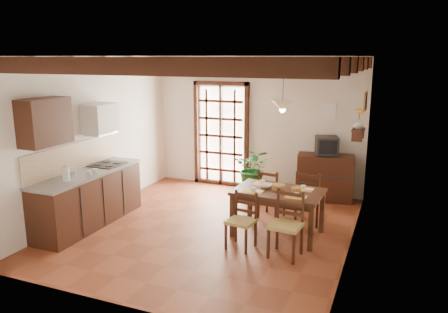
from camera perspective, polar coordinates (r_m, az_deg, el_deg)
The scene contains 25 objects.
ground_plane at distance 7.38m, azimuth -1.91°, elevation -9.32°, with size 5.00×5.00×0.00m, color brown.
room_shell at distance 6.90m, azimuth -2.03°, elevation 4.78°, with size 4.52×5.02×2.81m.
ceiling_beams at distance 6.83m, azimuth -2.09°, elevation 12.05°, with size 4.50×4.34×0.20m.
french_door at distance 9.54m, azimuth -0.38°, elevation 3.16°, with size 1.26×0.11×2.32m.
kitchen_counter at distance 7.73m, azimuth -17.23°, elevation -5.15°, with size 0.64×2.25×1.38m.
upper_cabinet at distance 7.00m, azimuth -22.36°, elevation 4.20°, with size 0.35×0.80×0.70m, color #331910.
range_hood at distance 7.93m, azimuth -15.87°, elevation 4.76°, with size 0.38×0.60×0.54m.
counter_items at distance 7.66m, azimuth -17.05°, elevation -1.51°, with size 0.50×1.43×0.25m.
dining_table at distance 6.96m, azimuth 7.10°, elevation -5.14°, with size 1.40×0.94×0.74m.
chair_near_left at distance 6.59m, azimuth 2.27°, elevation -9.67°, with size 0.44×0.42×0.84m.
chair_near_right at distance 6.37m, azimuth 8.05°, elevation -10.31°, with size 0.47×0.45×0.94m.
chair_far_left at distance 7.81m, azimuth 6.18°, elevation -5.96°, with size 0.48×0.46×0.88m.
chair_far_right at distance 7.63m, azimuth 11.08°, elevation -6.46°, with size 0.47×0.45×0.93m.
table_setting at distance 6.93m, azimuth 7.13°, elevation -4.26°, with size 0.99×0.66×0.09m.
table_bowl at distance 7.04m, azimuth 5.36°, elevation -3.85°, with size 0.22×0.22×0.05m, color white.
sideboard at distance 8.87m, azimuth 13.05°, elevation -2.69°, with size 1.08×0.48×0.92m, color #331910.
crt_tv at distance 8.72m, azimuth 13.26°, elevation 1.41°, with size 0.51×0.49×0.36m.
fuse_box at distance 8.87m, azimuth 13.63°, elevation 5.81°, with size 0.25×0.03×0.32m, color white.
plant_pot at distance 8.96m, azimuth 3.85°, elevation -4.54°, with size 0.38×0.38×0.23m, color maroon.
potted_plant at distance 8.83m, azimuth 3.89°, elevation -1.69°, with size 1.94×1.66×2.16m, color #144C19.
wall_shelf at distance 7.97m, azimuth 17.12°, elevation 3.08°, with size 0.20×0.42×0.20m.
shelf_vase at distance 7.95m, azimuth 17.18°, elevation 4.07°, with size 0.15×0.15×0.15m, color #B2BFB2.
shelf_flowers at distance 7.92m, azimuth 17.28°, elevation 5.56°, with size 0.14×0.14×0.36m.
framed_picture at distance 7.89m, azimuth 17.98°, elevation 6.89°, with size 0.03×0.32×0.32m.
pendant_lamp at distance 6.76m, azimuth 7.66°, elevation 6.73°, with size 0.36×0.36×0.84m.
Camera 1 is at (2.80, -6.24, 2.80)m, focal length 35.00 mm.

